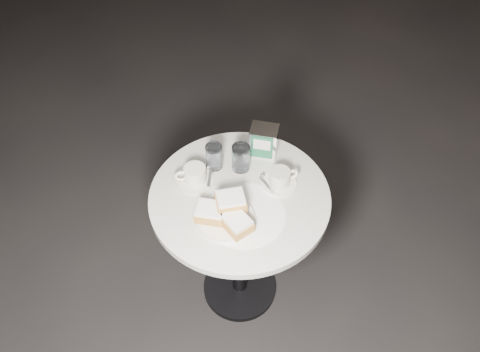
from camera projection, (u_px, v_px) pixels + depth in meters
name	position (u px, v px, depth m)	size (l,w,h in m)	color
ground	(240.00, 288.00, 2.35)	(7.00, 7.00, 0.00)	black
cafe_table	(240.00, 225.00, 1.95)	(0.70, 0.70, 0.74)	black
sugar_spill	(244.00, 214.00, 1.73)	(0.31, 0.31, 0.00)	white
beignet_plate	(226.00, 214.00, 1.69)	(0.28, 0.28, 0.10)	silver
coffee_cup_left	(195.00, 176.00, 1.82)	(0.18, 0.18, 0.08)	silver
coffee_cup_right	(280.00, 179.00, 1.81)	(0.18, 0.18, 0.07)	white
water_glass_left	(214.00, 157.00, 1.86)	(0.09, 0.09, 0.11)	white
water_glass_right	(241.00, 158.00, 1.85)	(0.09, 0.09, 0.12)	silver
napkin_dispenser	(264.00, 141.00, 1.90)	(0.12, 0.11, 0.13)	silver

